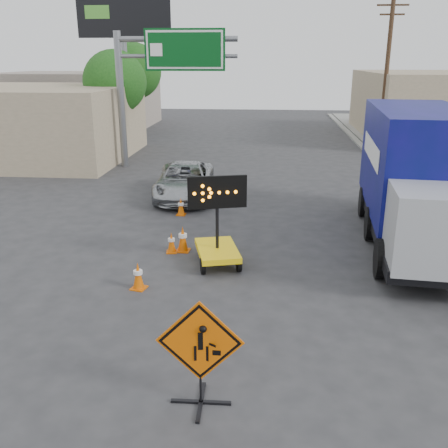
# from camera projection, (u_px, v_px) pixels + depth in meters

# --- Properties ---
(ground) EXTENTS (100.00, 100.00, 0.00)m
(ground) POSITION_uv_depth(u_px,v_px,m) (198.00, 373.00, 9.17)
(ground) COLOR #2D2D30
(ground) RESTS_ON ground
(curb_right) EXTENTS (0.40, 60.00, 0.12)m
(curb_right) POSITION_uv_depth(u_px,v_px,m) (401.00, 184.00, 22.70)
(curb_right) COLOR gray
(curb_right) RESTS_ON ground
(storefront_left_near) EXTENTS (14.00, 10.00, 4.00)m
(storefront_left_near) POSITION_uv_depth(u_px,v_px,m) (5.00, 122.00, 28.65)
(storefront_left_near) COLOR tan
(storefront_left_near) RESTS_ON ground
(storefront_left_far) EXTENTS (12.00, 10.00, 4.40)m
(storefront_left_far) POSITION_uv_depth(u_px,v_px,m) (78.00, 100.00, 41.90)
(storefront_left_far) COLOR #9E9184
(storefront_left_far) RESTS_ON ground
(building_right_far) EXTENTS (10.00, 14.00, 4.60)m
(building_right_far) POSITION_uv_depth(u_px,v_px,m) (436.00, 105.00, 35.66)
(building_right_far) COLOR tan
(building_right_far) RESTS_ON ground
(highway_gantry) EXTENTS (6.18, 0.38, 6.90)m
(highway_gantry) POSITION_uv_depth(u_px,v_px,m) (159.00, 67.00, 24.92)
(highway_gantry) COLOR slate
(highway_gantry) RESTS_ON ground
(billboard) EXTENTS (6.10, 0.54, 9.85)m
(billboard) POSITION_uv_depth(u_px,v_px,m) (124.00, 28.00, 32.02)
(billboard) COLOR slate
(billboard) RESTS_ON ground
(utility_pole_far) EXTENTS (1.80, 0.26, 9.00)m
(utility_pole_far) POSITION_uv_depth(u_px,v_px,m) (386.00, 73.00, 29.67)
(utility_pole_far) COLOR #452F1D
(utility_pole_far) RESTS_ON ground
(tree_left_near) EXTENTS (3.71, 3.71, 6.03)m
(tree_left_near) POSITION_uv_depth(u_px,v_px,m) (115.00, 82.00, 29.34)
(tree_left_near) COLOR #452F1D
(tree_left_near) RESTS_ON ground
(tree_left_far) EXTENTS (4.10, 4.10, 6.66)m
(tree_left_far) POSITION_uv_depth(u_px,v_px,m) (134.00, 71.00, 36.85)
(tree_left_far) COLOR #452F1D
(tree_left_far) RESTS_ON ground
(construction_sign) EXTENTS (1.44, 1.02, 1.90)m
(construction_sign) POSITION_uv_depth(u_px,v_px,m) (200.00, 351.00, 8.05)
(construction_sign) COLOR black
(construction_sign) RESTS_ON ground
(arrow_board) EXTENTS (1.57, 2.00, 2.54)m
(arrow_board) POSITION_uv_depth(u_px,v_px,m) (217.00, 244.00, 13.87)
(arrow_board) COLOR yellow
(arrow_board) RESTS_ON ground
(pickup_truck) EXTENTS (2.74, 5.17, 1.38)m
(pickup_truck) POSITION_uv_depth(u_px,v_px,m) (185.00, 181.00, 20.61)
(pickup_truck) COLOR #A7AAAF
(pickup_truck) RESTS_ON ground
(box_truck) EXTENTS (3.32, 8.78, 4.08)m
(box_truck) POSITION_uv_depth(u_px,v_px,m) (416.00, 185.00, 15.12)
(box_truck) COLOR black
(box_truck) RESTS_ON ground
(cone_a) EXTENTS (0.43, 0.43, 0.70)m
(cone_a) POSITION_uv_depth(u_px,v_px,m) (138.00, 276.00, 12.41)
(cone_a) COLOR #DA5804
(cone_a) RESTS_ON ground
(cone_b) EXTENTS (0.41, 0.41, 0.78)m
(cone_b) POSITION_uv_depth(u_px,v_px,m) (183.00, 239.00, 14.85)
(cone_b) COLOR #DA5804
(cone_b) RESTS_ON ground
(cone_c) EXTENTS (0.36, 0.36, 0.63)m
(cone_c) POSITION_uv_depth(u_px,v_px,m) (171.00, 242.00, 14.77)
(cone_c) COLOR #DA5804
(cone_c) RESTS_ON ground
(cone_d) EXTENTS (0.35, 0.35, 0.65)m
(cone_d) POSITION_uv_depth(u_px,v_px,m) (181.00, 206.00, 18.32)
(cone_d) COLOR #DA5804
(cone_d) RESTS_ON ground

